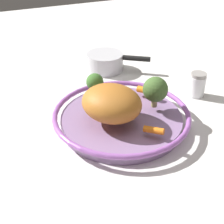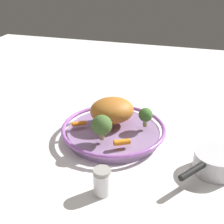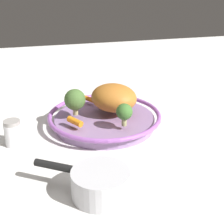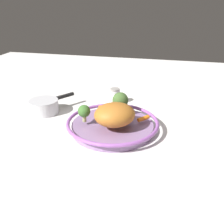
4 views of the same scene
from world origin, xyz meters
The scene contains 9 objects.
ground_plane centered at (0.00, 0.00, 0.00)m, with size 2.33×2.33×0.00m, color silver.
serving_bowl centered at (0.00, 0.00, 0.02)m, with size 0.33×0.33×0.04m.
roast_chicken_piece centered at (0.03, 0.01, 0.08)m, with size 0.14×0.12×0.08m, color #B46A26.
baby_carrot_right centered at (-0.03, 0.10, 0.05)m, with size 0.01×0.01×0.04m, color orange.
baby_carrot_left centered at (-0.09, -0.05, 0.05)m, with size 0.02×0.02×0.05m, color orange.
broccoli_floret_edge centered at (-0.08, 0.01, 0.08)m, with size 0.06×0.06×0.08m.
broccoli_floret_mid centered at (0.03, -0.09, 0.08)m, with size 0.04×0.04×0.06m.
salt_shaker centered at (-0.25, -0.05, 0.03)m, with size 0.04×0.04×0.07m.
saucepan centered at (-0.09, -0.31, 0.03)m, with size 0.18×0.15×0.06m.
Camera 4 is at (0.79, 0.19, 0.44)m, focal length 41.55 mm.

